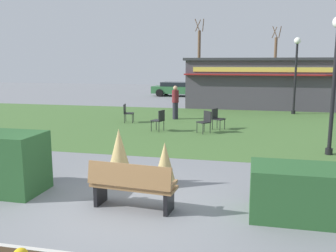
{
  "coord_description": "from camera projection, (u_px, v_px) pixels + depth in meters",
  "views": [
    {
      "loc": [
        2.47,
        -6.53,
        2.83
      ],
      "look_at": [
        0.12,
        3.88,
        0.97
      ],
      "focal_mm": 38.98,
      "sensor_mm": 36.0,
      "label": 1
    }
  ],
  "objects": [
    {
      "name": "tree_left_bg",
      "position": [
        199.0,
        60.0,
        34.65
      ],
      "size": [
        0.91,
        0.96,
        6.86
      ],
      "color": "brown",
      "rests_on": "ground_plane"
    },
    {
      "name": "ornamental_grass_behind_right",
      "position": [
        165.0,
        164.0,
        8.43
      ],
      "size": [
        0.55,
        0.55,
        1.03
      ],
      "primitive_type": "cone",
      "color": "tan",
      "rests_on": "ground_plane"
    },
    {
      "name": "park_bench",
      "position": [
        132.0,
        186.0,
        7.06
      ],
      "size": [
        1.74,
        0.68,
        0.95
      ],
      "color": "olive",
      "rests_on": "ground_plane"
    },
    {
      "name": "ornamental_grass_behind_left",
      "position": [
        119.0,
        157.0,
        8.53
      ],
      "size": [
        0.71,
        0.71,
        1.33
      ],
      "primitive_type": "cone",
      "color": "tan",
      "rests_on": "ground_plane"
    },
    {
      "name": "lawn_patch",
      "position": [
        194.0,
        125.0,
        16.76
      ],
      "size": [
        36.0,
        12.0,
        0.01
      ],
      "primitive_type": "cube",
      "color": "#446B33",
      "rests_on": "ground_plane"
    },
    {
      "name": "cafe_chair_north",
      "position": [
        205.0,
        120.0,
        14.79
      ],
      "size": [
        0.62,
        0.62,
        0.89
      ],
      "color": "black",
      "rests_on": "ground_plane"
    },
    {
      "name": "lamppost_far",
      "position": [
        296.0,
        66.0,
        19.96
      ],
      "size": [
        0.36,
        0.36,
        4.19
      ],
      "color": "black",
      "rests_on": "ground_plane"
    },
    {
      "name": "tree_right_bg",
      "position": [
        275.0,
        63.0,
        36.13
      ],
      "size": [
        0.91,
        0.96,
        6.33
      ],
      "color": "brown",
      "rests_on": "ground_plane"
    },
    {
      "name": "parked_car_west_slot",
      "position": [
        177.0,
        89.0,
        31.09
      ],
      "size": [
        4.33,
        2.3,
        1.2
      ],
      "color": "#2D6638",
      "rests_on": "ground_plane"
    },
    {
      "name": "ground_plane",
      "position": [
        119.0,
        206.0,
        7.29
      ],
      "size": [
        80.0,
        80.0,
        0.0
      ],
      "primitive_type": "plane",
      "color": "slate"
    },
    {
      "name": "cafe_chair_east",
      "position": [
        159.0,
        119.0,
        15.14
      ],
      "size": [
        0.56,
        0.56,
        0.89
      ],
      "color": "black",
      "rests_on": "ground_plane"
    },
    {
      "name": "cafe_chair_center",
      "position": [
        127.0,
        112.0,
        17.34
      ],
      "size": [
        0.51,
        0.51,
        0.89
      ],
      "color": "black",
      "rests_on": "ground_plane"
    },
    {
      "name": "food_kiosk",
      "position": [
        264.0,
        83.0,
        23.17
      ],
      "size": [
        9.88,
        4.08,
        3.12
      ],
      "color": "#47424C",
      "rests_on": "ground_plane"
    },
    {
      "name": "lamppost_mid",
      "position": [
        335.0,
        69.0,
        10.93
      ],
      "size": [
        0.36,
        0.36,
        4.19
      ],
      "color": "black",
      "rests_on": "ground_plane"
    },
    {
      "name": "hedge_right",
      "position": [
        303.0,
        193.0,
        6.68
      ],
      "size": [
        1.89,
        1.1,
        0.96
      ],
      "primitive_type": "cube",
      "color": "#28562B",
      "rests_on": "ground_plane"
    },
    {
      "name": "cafe_chair_west",
      "position": [
        217.0,
        117.0,
        15.6
      ],
      "size": [
        0.59,
        0.59,
        0.89
      ],
      "color": "black",
      "rests_on": "ground_plane"
    },
    {
      "name": "person_strolling",
      "position": [
        175.0,
        102.0,
        18.37
      ],
      "size": [
        0.34,
        0.34,
        1.69
      ],
      "rotation": [
        0.0,
        0.0,
        1.23
      ],
      "color": "#23232D",
      "rests_on": "ground_plane"
    }
  ]
}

